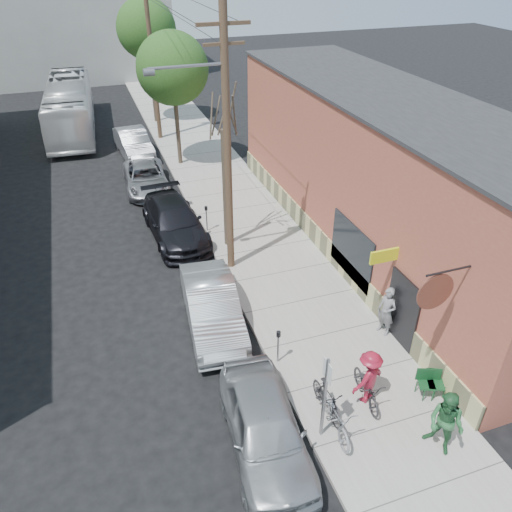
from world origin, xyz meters
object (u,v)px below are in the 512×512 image
object	(u,v)px
car_1	(212,307)
car_4	(134,143)
patio_chair_b	(427,384)
parked_bike_a	(327,400)
sign_post	(325,391)
patron_grey	(387,311)
utility_pole_near	(226,144)
car_3	(146,178)
patron_green	(446,423)
tree_leafy_far	(146,29)
car_2	(175,221)
parking_meter_far	(206,214)
tree_bare	(225,190)
tree_leafy_mid	(172,69)
parking_meter_near	(278,342)
bus	(70,107)
patio_chair_a	(436,384)
parked_bike_b	(335,415)
car_0	(265,427)
cyclist	(369,377)

from	to	relation	value
car_1	car_4	distance (m)	17.52
patio_chair_b	parked_bike_a	xyz separation A→B (m)	(-3.06, 0.38, 0.08)
sign_post	patron_grey	xyz separation A→B (m)	(3.85, 3.10, -0.77)
utility_pole_near	patio_chair_b	distance (m)	10.43
car_3	utility_pole_near	bearing A→B (deg)	-74.50
patron_green	tree_leafy_far	bearing A→B (deg)	163.13
car_2	parking_meter_far	bearing A→B (deg)	-9.33
tree_bare	tree_leafy_mid	distance (m)	10.40
car_2	tree_leafy_far	bearing A→B (deg)	80.33
parking_meter_far	patio_chair_b	distance (m)	12.28
parking_meter_near	utility_pole_near	size ratio (longest dim) A/B	0.12
utility_pole_near	patron_green	bearing A→B (deg)	-75.08
tree_leafy_mid	tree_leafy_far	size ratio (longest dim) A/B	0.90
car_3	car_2	bearing A→B (deg)	-82.73
patio_chair_b	utility_pole_near	bearing A→B (deg)	134.73
tree_bare	patron_green	bearing A→B (deg)	-79.04
car_3	bus	distance (m)	12.10
sign_post	tree_bare	bearing A→B (deg)	87.56
patio_chair_b	car_4	distance (m)	23.47
patio_chair_a	patron_grey	world-z (taller)	patron_grey
patio_chair_a	parked_bike_a	size ratio (longest dim) A/B	0.51
parking_meter_far	tree_leafy_far	distance (m)	18.04
patron_green	car_3	xyz separation A→B (m)	(-4.78, 19.21, -0.48)
sign_post	tree_leafy_far	world-z (taller)	tree_leafy_far
patio_chair_a	patio_chair_b	xyz separation A→B (m)	(-0.26, 0.08, 0.00)
tree_leafy_mid	car_2	world-z (taller)	tree_leafy_mid
tree_bare	parked_bike_b	distance (m)	10.70
patio_chair_a	car_4	xyz separation A→B (m)	(-5.72, 22.91, 0.21)
car_1	parking_meter_near	bearing A→B (deg)	-55.24
tree_leafy_far	parked_bike_a	bearing A→B (deg)	-89.98
tree_leafy_far	car_0	world-z (taller)	tree_leafy_far
tree_leafy_mid	parking_meter_far	bearing A→B (deg)	-93.67
patio_chair_a	car_0	xyz separation A→B (m)	(-5.33, 0.05, 0.22)
cyclist	car_2	bearing A→B (deg)	-92.96
tree_bare	patio_chair_a	size ratio (longest dim) A/B	5.90
cyclist	car_0	size ratio (longest dim) A/B	0.38
parked_bike_a	parked_bike_b	size ratio (longest dim) A/B	0.84
parked_bike_a	car_3	xyz separation A→B (m)	(-2.47, 17.14, -0.01)
tree_leafy_far	car_0	bearing A→B (deg)	-93.95
tree_leafy_far	patio_chair_a	size ratio (longest dim) A/B	9.44
parking_meter_near	patio_chair_a	xyz separation A→B (m)	(3.88, -2.82, -0.39)
tree_bare	car_2	world-z (taller)	tree_bare
parking_meter_far	utility_pole_near	bearing A→B (deg)	-87.46
parking_meter_near	car_4	distance (m)	20.17
utility_pole_near	patio_chair_b	world-z (taller)	utility_pole_near
tree_leafy_far	patron_green	bearing A→B (deg)	-85.66
tree_bare	car_2	size ratio (longest dim) A/B	0.94
tree_bare	bus	xyz separation A→B (m)	(-5.83, 18.78, -1.06)
sign_post	patio_chair_a	xyz separation A→B (m)	(3.78, 0.17, -1.24)
parking_meter_far	patron_green	bearing A→B (deg)	-77.92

